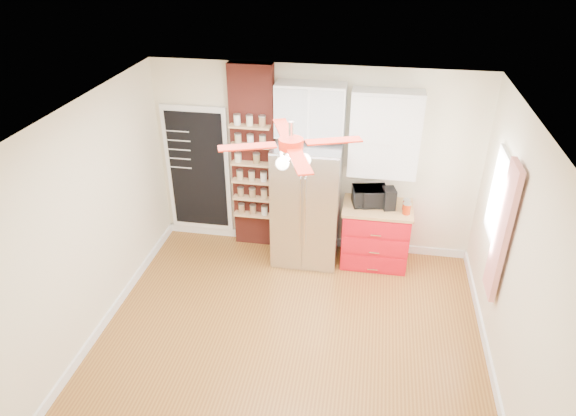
% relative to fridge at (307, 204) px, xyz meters
% --- Properties ---
extents(floor, '(4.50, 4.50, 0.00)m').
position_rel_fridge_xyz_m(floor, '(0.05, -1.63, -0.88)').
color(floor, olive).
rests_on(floor, ground).
extents(ceiling, '(4.50, 4.50, 0.00)m').
position_rel_fridge_xyz_m(ceiling, '(0.05, -1.63, 1.83)').
color(ceiling, white).
rests_on(ceiling, wall_back).
extents(wall_back, '(4.50, 0.02, 2.70)m').
position_rel_fridge_xyz_m(wall_back, '(0.05, 0.37, 0.48)').
color(wall_back, beige).
rests_on(wall_back, floor).
extents(wall_front, '(4.50, 0.02, 2.70)m').
position_rel_fridge_xyz_m(wall_front, '(0.05, -3.63, 0.48)').
color(wall_front, beige).
rests_on(wall_front, floor).
extents(wall_left, '(0.02, 4.00, 2.70)m').
position_rel_fridge_xyz_m(wall_left, '(-2.20, -1.63, 0.48)').
color(wall_left, beige).
rests_on(wall_left, floor).
extents(wall_right, '(0.02, 4.00, 2.70)m').
position_rel_fridge_xyz_m(wall_right, '(2.30, -1.63, 0.48)').
color(wall_right, beige).
rests_on(wall_right, floor).
extents(chalkboard, '(0.95, 0.05, 1.95)m').
position_rel_fridge_xyz_m(chalkboard, '(-1.65, 0.33, 0.23)').
color(chalkboard, white).
rests_on(chalkboard, wall_back).
extents(brick_pillar, '(0.60, 0.16, 2.70)m').
position_rel_fridge_xyz_m(brick_pillar, '(-0.80, 0.29, 0.48)').
color(brick_pillar, maroon).
rests_on(brick_pillar, floor).
extents(fridge, '(0.90, 0.70, 1.75)m').
position_rel_fridge_xyz_m(fridge, '(0.00, 0.00, 0.00)').
color(fridge, silver).
rests_on(fridge, floor).
extents(upper_glass_cabinet, '(0.90, 0.35, 0.70)m').
position_rel_fridge_xyz_m(upper_glass_cabinet, '(0.00, 0.20, 1.27)').
color(upper_glass_cabinet, white).
rests_on(upper_glass_cabinet, wall_back).
extents(red_cabinet, '(0.94, 0.64, 0.90)m').
position_rel_fridge_xyz_m(red_cabinet, '(0.97, 0.05, -0.42)').
color(red_cabinet, red).
rests_on(red_cabinet, floor).
extents(upper_shelf_unit, '(0.90, 0.30, 1.15)m').
position_rel_fridge_xyz_m(upper_shelf_unit, '(0.97, 0.22, 1.00)').
color(upper_shelf_unit, white).
rests_on(upper_shelf_unit, wall_back).
extents(window, '(0.04, 0.75, 1.05)m').
position_rel_fridge_xyz_m(window, '(2.28, -0.73, 0.68)').
color(window, white).
rests_on(window, wall_right).
extents(curtain, '(0.06, 0.40, 1.55)m').
position_rel_fridge_xyz_m(curtain, '(2.23, -1.28, 0.57)').
color(curtain, red).
rests_on(curtain, wall_right).
extents(ceiling_fan, '(1.40, 1.40, 0.44)m').
position_rel_fridge_xyz_m(ceiling_fan, '(0.05, -1.63, 1.55)').
color(ceiling_fan, silver).
rests_on(ceiling_fan, ceiling).
extents(toaster_oven, '(0.51, 0.40, 0.25)m').
position_rel_fridge_xyz_m(toaster_oven, '(0.85, 0.09, 0.15)').
color(toaster_oven, black).
rests_on(toaster_oven, red_cabinet).
extents(coffee_maker, '(0.20, 0.25, 0.28)m').
position_rel_fridge_xyz_m(coffee_maker, '(1.10, 0.04, 0.17)').
color(coffee_maker, black).
rests_on(coffee_maker, red_cabinet).
extents(canister_left, '(0.13, 0.13, 0.14)m').
position_rel_fridge_xyz_m(canister_left, '(1.34, -0.08, 0.10)').
color(canister_left, '#B92D0A').
rests_on(canister_left, red_cabinet).
extents(canister_right, '(0.12, 0.12, 0.14)m').
position_rel_fridge_xyz_m(canister_right, '(1.34, 0.02, 0.10)').
color(canister_right, '#B00C09').
rests_on(canister_right, red_cabinet).
extents(pantry_jar_oats, '(0.11, 0.11, 0.12)m').
position_rel_fridge_xyz_m(pantry_jar_oats, '(-0.99, 0.16, 0.56)').
color(pantry_jar_oats, beige).
rests_on(pantry_jar_oats, brick_pillar).
extents(pantry_jar_beans, '(0.13, 0.13, 0.13)m').
position_rel_fridge_xyz_m(pantry_jar_beans, '(-0.72, 0.15, 0.56)').
color(pantry_jar_beans, olive).
rests_on(pantry_jar_beans, brick_pillar).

